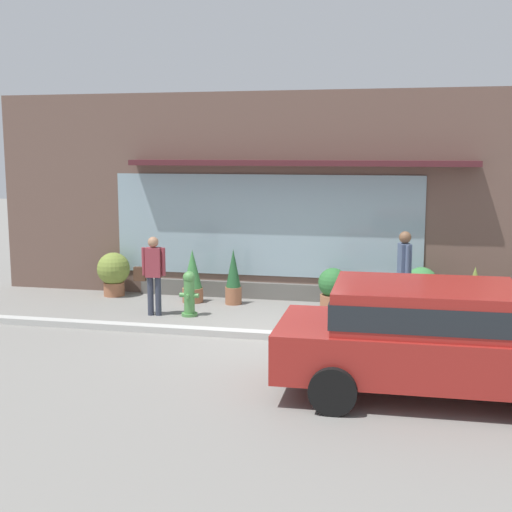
% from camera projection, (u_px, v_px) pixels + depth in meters
% --- Properties ---
extents(ground_plane, '(60.00, 60.00, 0.00)m').
position_uv_depth(ground_plane, '(271.00, 336.00, 12.19)').
color(ground_plane, gray).
extents(curb_strip, '(14.00, 0.24, 0.12)m').
position_uv_depth(curb_strip, '(269.00, 335.00, 11.98)').
color(curb_strip, '#B2B2AD').
rests_on(curb_strip, ground_plane).
extents(storefront, '(14.00, 0.81, 4.51)m').
position_uv_depth(storefront, '(299.00, 199.00, 14.92)').
color(storefront, brown).
rests_on(storefront, ground_plane).
extents(fire_hydrant, '(0.39, 0.35, 0.90)m').
position_uv_depth(fire_hydrant, '(189.00, 293.00, 13.57)').
color(fire_hydrant, '#4C8C47').
rests_on(fire_hydrant, ground_plane).
extents(pedestrian_with_handbag, '(0.65, 0.23, 1.58)m').
position_uv_depth(pedestrian_with_handbag, '(153.00, 270.00, 13.55)').
color(pedestrian_with_handbag, '#333847').
rests_on(pedestrian_with_handbag, ground_plane).
extents(pedestrian_passerby, '(0.28, 0.45, 1.74)m').
position_uv_depth(pedestrian_passerby, '(404.00, 268.00, 13.14)').
color(pedestrian_passerby, brown).
rests_on(pedestrian_passerby, ground_plane).
extents(parked_car_red, '(4.34, 2.11, 1.51)m').
position_uv_depth(parked_car_red, '(434.00, 334.00, 9.08)').
color(parked_car_red, maroon).
rests_on(parked_car_red, ground_plane).
extents(potted_plant_doorstep, '(0.45, 0.45, 1.15)m').
position_uv_depth(potted_plant_doorstep, '(193.00, 277.00, 14.80)').
color(potted_plant_doorstep, '#9E6042').
rests_on(potted_plant_doorstep, ground_plane).
extents(potted_plant_near_hydrant, '(0.52, 0.52, 1.02)m').
position_uv_depth(potted_plant_near_hydrant, '(474.00, 293.00, 13.41)').
color(potted_plant_near_hydrant, '#9E6042').
rests_on(potted_plant_near_hydrant, ground_plane).
extents(potted_plant_window_right, '(0.68, 0.68, 0.92)m').
position_uv_depth(potted_plant_window_right, '(421.00, 287.00, 13.89)').
color(potted_plant_window_right, '#33473D').
rests_on(potted_plant_window_right, ground_plane).
extents(potted_plant_window_center, '(0.60, 0.60, 0.89)m').
position_uv_depth(potted_plant_window_center, '(333.00, 288.00, 13.98)').
color(potted_plant_window_center, '#9E6042').
rests_on(potted_plant_window_center, ground_plane).
extents(potted_plant_corner_tall, '(0.35, 0.35, 1.19)m').
position_uv_depth(potted_plant_corner_tall, '(233.00, 278.00, 14.60)').
color(potted_plant_corner_tall, '#9E6042').
rests_on(potted_plant_corner_tall, ground_plane).
extents(potted_plant_by_entrance, '(0.74, 0.74, 0.99)m').
position_uv_depth(potted_plant_by_entrance, '(114.00, 272.00, 15.44)').
color(potted_plant_by_entrance, '#9E6042').
rests_on(potted_plant_by_entrance, ground_plane).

